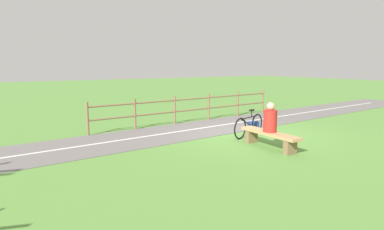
% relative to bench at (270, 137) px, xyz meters
% --- Properties ---
extents(ground_plane, '(80.00, 80.00, 0.00)m').
position_rel_bench_xyz_m(ground_plane, '(1.68, -0.73, -0.31)').
color(ground_plane, '#548438').
extents(paved_path, '(5.48, 36.09, 0.02)m').
position_rel_bench_xyz_m(paved_path, '(2.98, 3.27, -0.31)').
color(paved_path, '#66605E').
rests_on(paved_path, ground_plane).
extents(path_centre_line, '(2.73, 31.90, 0.00)m').
position_rel_bench_xyz_m(path_centre_line, '(2.98, 3.27, -0.30)').
color(path_centre_line, silver).
rests_on(path_centre_line, paved_path).
extents(bench, '(1.98, 0.46, 0.44)m').
position_rel_bench_xyz_m(bench, '(0.00, 0.00, 0.00)').
color(bench, '#A88456').
rests_on(bench, ground_plane).
extents(person_seated, '(0.37, 0.37, 0.80)m').
position_rel_bench_xyz_m(person_seated, '(0.00, -0.00, 0.47)').
color(person_seated, '#B2231E').
rests_on(person_seated, bench).
extents(bicycle, '(0.54, 1.61, 0.83)m').
position_rel_bench_xyz_m(bicycle, '(1.40, -0.53, 0.03)').
color(bicycle, black).
rests_on(bicycle, ground_plane).
extents(backpack, '(0.30, 0.33, 0.38)m').
position_rel_bench_xyz_m(backpack, '(1.74, -1.04, -0.13)').
color(backpack, navy).
rests_on(backpack, ground_plane).
extents(fence_roadside, '(0.78, 8.35, 1.07)m').
position_rel_bench_xyz_m(fence_roadside, '(4.55, -0.47, 0.32)').
color(fence_roadside, brown).
rests_on(fence_roadside, ground_plane).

